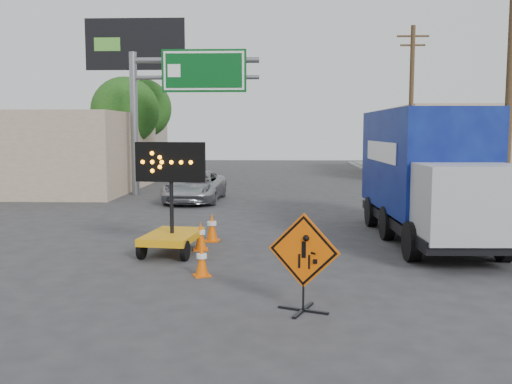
# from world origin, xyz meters

# --- Properties ---
(ground) EXTENTS (100.00, 100.00, 0.00)m
(ground) POSITION_xyz_m (0.00, 0.00, 0.00)
(ground) COLOR #2D2D30
(ground) RESTS_ON ground
(curb_right) EXTENTS (0.40, 60.00, 0.12)m
(curb_right) POSITION_xyz_m (7.20, 15.00, 0.06)
(curb_right) COLOR gray
(curb_right) RESTS_ON ground
(sidewalk_right) EXTENTS (4.00, 60.00, 0.15)m
(sidewalk_right) POSITION_xyz_m (9.50, 15.00, 0.07)
(sidewalk_right) COLOR gray
(sidewalk_right) RESTS_ON ground
(storefront_left_near) EXTENTS (14.00, 10.00, 4.00)m
(storefront_left_near) POSITION_xyz_m (-14.00, 20.00, 2.00)
(storefront_left_near) COLOR tan
(storefront_left_near) RESTS_ON ground
(storefront_left_far) EXTENTS (12.00, 10.00, 4.40)m
(storefront_left_far) POSITION_xyz_m (-15.00, 34.00, 2.20)
(storefront_left_far) COLOR gray
(storefront_left_far) RESTS_ON ground
(building_right_far) EXTENTS (10.00, 14.00, 4.60)m
(building_right_far) POSITION_xyz_m (13.00, 30.00, 2.30)
(building_right_far) COLOR tan
(building_right_far) RESTS_ON ground
(highway_gantry) EXTENTS (6.18, 0.38, 6.90)m
(highway_gantry) POSITION_xyz_m (-4.43, 17.96, 5.07)
(highway_gantry) COLOR slate
(highway_gantry) RESTS_ON ground
(billboard) EXTENTS (6.10, 0.54, 9.85)m
(billboard) POSITION_xyz_m (-8.35, 25.87, 7.35)
(billboard) COLOR slate
(billboard) RESTS_ON ground
(utility_pole_near) EXTENTS (1.80, 0.26, 9.00)m
(utility_pole_near) POSITION_xyz_m (8.00, 10.00, 4.68)
(utility_pole_near) COLOR #4B3A20
(utility_pole_near) RESTS_ON ground
(utility_pole_far) EXTENTS (1.80, 0.26, 9.00)m
(utility_pole_far) POSITION_xyz_m (8.00, 24.00, 4.68)
(utility_pole_far) COLOR #4B3A20
(utility_pole_far) RESTS_ON ground
(tree_left_near) EXTENTS (3.71, 3.71, 6.03)m
(tree_left_near) POSITION_xyz_m (-8.00, 22.00, 4.16)
(tree_left_near) COLOR #4B3A20
(tree_left_near) RESTS_ON ground
(tree_left_far) EXTENTS (4.10, 4.10, 6.66)m
(tree_left_far) POSITION_xyz_m (-9.00, 30.00, 4.60)
(tree_left_far) COLOR #4B3A20
(tree_left_far) RESTS_ON ground
(construction_sign) EXTENTS (1.21, 0.87, 1.72)m
(construction_sign) POSITION_xyz_m (0.85, 0.36, 0.91)
(construction_sign) COLOR black
(construction_sign) RESTS_ON ground
(arrow_board) EXTENTS (1.79, 2.13, 2.83)m
(arrow_board) POSITION_xyz_m (-2.27, 4.85, 0.64)
(arrow_board) COLOR orange
(arrow_board) RESTS_ON ground
(pickup_truck) EXTENTS (2.42, 4.92, 1.34)m
(pickup_truck) POSITION_xyz_m (-3.23, 15.50, 0.67)
(pickup_truck) COLOR #AAACB1
(pickup_truck) RESTS_ON ground
(box_truck) EXTENTS (2.68, 7.85, 3.70)m
(box_truck) POSITION_xyz_m (4.63, 6.96, 1.68)
(box_truck) COLOR black
(box_truck) RESTS_ON ground
(cone_a) EXTENTS (0.46, 0.46, 0.69)m
(cone_a) POSITION_xyz_m (-1.23, 2.69, 0.34)
(cone_a) COLOR #E75804
(cone_a) RESTS_ON ground
(cone_b) EXTENTS (0.43, 0.43, 0.75)m
(cone_b) POSITION_xyz_m (-1.61, 5.34, 0.37)
(cone_b) COLOR #E75804
(cone_b) RESTS_ON ground
(cone_c) EXTENTS (0.44, 0.44, 0.81)m
(cone_c) POSITION_xyz_m (-1.45, 6.54, 0.40)
(cone_c) COLOR #E75804
(cone_c) RESTS_ON ground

